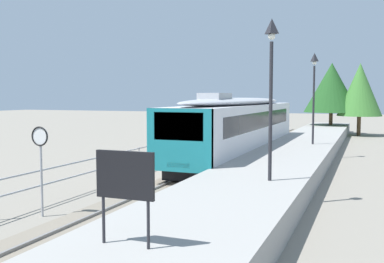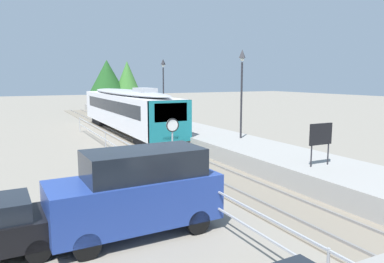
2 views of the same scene
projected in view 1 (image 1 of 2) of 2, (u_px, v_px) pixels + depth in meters
ground_plane at (154, 170)px, 22.54m from camera, size 160.00×160.00×0.00m
track_rails at (210, 173)px, 21.43m from camera, size 3.20×60.00×0.14m
commuter_train at (239, 123)px, 26.06m from camera, size 2.82×18.20×3.74m
station_platform at (278, 169)px, 20.21m from camera, size 3.90×60.00×0.90m
platform_lamp_mid_platform at (271, 69)px, 14.63m from camera, size 0.34×0.34×5.35m
platform_lamp_far_end at (314, 81)px, 26.05m from camera, size 0.34×0.34×5.35m
platform_notice_board at (125, 178)px, 8.30m from camera, size 1.20×0.08×1.80m
speed_limit_sign at (40, 149)px, 13.60m from camera, size 0.61×0.10×2.81m
tree_behind_carpark at (360, 90)px, 42.02m from camera, size 4.10×4.10×6.86m
tree_behind_station_far at (332, 88)px, 43.56m from camera, size 5.26×5.26×6.99m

